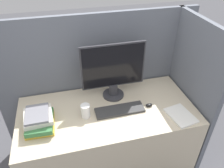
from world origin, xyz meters
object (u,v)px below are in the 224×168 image
Objects in this scene: mouse at (149,105)px; coffee_cup at (86,111)px; monitor at (113,72)px; book_stack at (39,120)px; keyboard at (120,110)px.

mouse is 0.51× the size of coffee_cup.
monitor reaches higher than mouse.
coffee_cup is at bearing 179.02° from mouse.
mouse is at bearing 0.27° from book_stack.
keyboard is 3.50× the size of coffee_cup.
monitor is at bearing 37.18° from coffee_cup.
mouse is at bearing -40.93° from monitor.
coffee_cup is (-0.30, -0.22, -0.20)m from monitor.
monitor is 0.34m from keyboard.
monitor is at bearing 139.07° from mouse.
monitor is 1.88× the size of book_stack.
mouse is at bearing -1.29° from keyboard.
book_stack is (-0.37, -0.01, -0.00)m from coffee_cup.
monitor is at bearing 19.68° from book_stack.
mouse reaches higher than keyboard.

